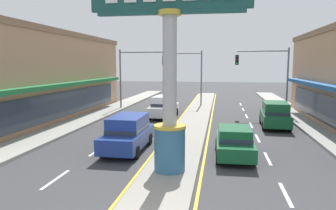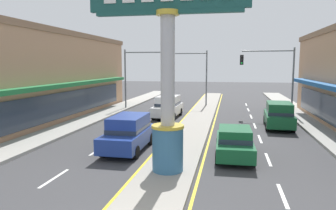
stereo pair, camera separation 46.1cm
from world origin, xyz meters
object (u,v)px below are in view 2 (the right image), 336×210
traffic_light_right_side (273,69)px  suv_mid_left_lane (279,115)px  storefront_left (27,76)px  district_sign (168,75)px  traffic_light_left_side (141,69)px  suv_near_left_lane (128,132)px  traffic_light_median_far (193,69)px  sedan_far_right_lane (234,142)px  suv_near_right_lane (168,106)px

traffic_light_right_side → suv_mid_left_lane: 7.16m
storefront_left → district_sign: bearing=-37.7°
district_sign → traffic_light_right_side: district_sign is taller
traffic_light_left_side → suv_near_left_lane: traffic_light_left_side is taller
traffic_light_left_side → traffic_light_right_side: same height
storefront_left → suv_mid_left_lane: bearing=-0.0°
traffic_light_median_far → suv_mid_left_lane: bearing=-55.6°
sedan_far_right_lane → suv_mid_left_lane: size_ratio=0.92×
suv_near_right_lane → traffic_light_right_side: bearing=19.9°
suv_near_left_lane → traffic_light_median_far: bearing=86.2°
sedan_far_right_lane → suv_mid_left_lane: suv_mid_left_lane is taller
traffic_light_right_side → sedan_far_right_lane: traffic_light_right_side is taller
traffic_light_median_far → suv_mid_left_lane: size_ratio=1.32×
suv_near_right_lane → suv_near_left_lane: same height
traffic_light_right_side → traffic_light_left_side: bearing=176.0°
traffic_light_left_side → suv_mid_left_lane: (12.53, -7.26, -3.26)m
sedan_far_right_lane → suv_near_right_lane: bearing=116.7°
traffic_light_median_far → traffic_light_left_side: bearing=-141.1°
suv_mid_left_lane → traffic_light_median_far: bearing=124.4°
traffic_light_right_side → sedan_far_right_lane: 15.41m
traffic_light_right_side → suv_near_left_lane: 17.35m
traffic_light_median_far → sedan_far_right_lane: traffic_light_median_far is taller
district_sign → suv_mid_left_lane: size_ratio=1.76×
storefront_left → sedan_far_right_lane: storefront_left is taller
traffic_light_median_far → suv_near_left_lane: 19.45m
storefront_left → traffic_light_median_far: 17.10m
suv_near_left_lane → suv_mid_left_lane: bearing=41.6°
sedan_far_right_lane → suv_mid_left_lane: 8.85m
district_sign → traffic_light_left_side: district_sign is taller
district_sign → suv_near_left_lane: district_sign is taller
traffic_light_median_far → sedan_far_right_lane: (4.37, -19.41, -3.41)m
traffic_light_median_far → district_sign: bearing=-86.0°
storefront_left → traffic_light_median_far: bearing=40.8°
traffic_light_left_side → storefront_left: bearing=-138.1°
storefront_left → suv_near_right_lane: storefront_left is taller
traffic_light_right_side → traffic_light_median_far: same height
suv_near_right_lane → suv_mid_left_lane: (8.94, -3.03, 0.00)m
traffic_light_median_far → sedan_far_right_lane: 20.18m
storefront_left → suv_near_left_lane: storefront_left is taller
storefront_left → traffic_light_left_side: bearing=41.9°
traffic_light_median_far → suv_near_right_lane: traffic_light_median_far is taller
sedan_far_right_lane → traffic_light_left_side: bearing=120.8°
storefront_left → suv_near_left_lane: bearing=-34.3°
district_sign → sedan_far_right_lane: (2.82, 2.98, -3.44)m
suv_near_right_lane → storefront_left: bearing=-165.5°
traffic_light_right_side → suv_near_left_lane: bearing=-122.8°
traffic_light_left_side → suv_near_right_lane: traffic_light_left_side is taller
traffic_light_median_far → suv_near_left_lane: bearing=-93.8°
suv_mid_left_lane → traffic_light_right_side: bearing=87.4°
storefront_left → traffic_light_right_side: 21.84m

